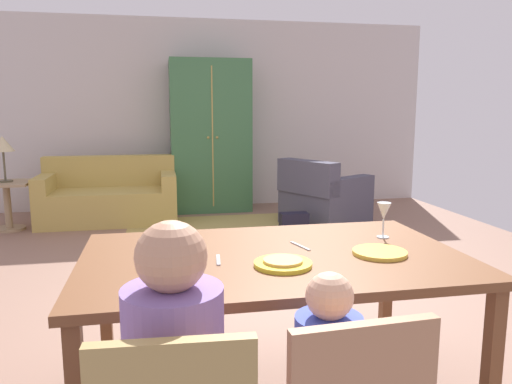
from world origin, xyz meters
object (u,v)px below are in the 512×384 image
wine_glass (384,213)px  side_table (7,199)px  plate_near_woman (380,252)px  handbag (294,224)px  dining_table (273,268)px  plate_near_child (283,264)px  plate_near_man (169,266)px  couch (109,198)px  armchair (323,199)px  table_lamp (3,145)px  armoire (210,136)px

wine_glass → side_table: size_ratio=0.32×
plate_near_woman → handbag: 3.37m
dining_table → plate_near_child: size_ratio=7.00×
plate_near_man → couch: couch is taller
plate_near_woman → armchair: bearing=74.9°
plate_near_woman → wine_glass: (0.15, 0.28, 0.12)m
plate_near_child → table_lamp: bearing=118.3°
side_table → plate_near_man: bearing=-66.7°
plate_near_man → side_table: (-1.81, 4.19, -0.39)m
armoire → handbag: 2.03m
dining_table → armchair: armchair is taller
plate_near_child → wine_glass: size_ratio=1.34×
armchair → wine_glass: bearing=-103.9°
plate_near_man → couch: bearing=98.5°
plate_near_man → handbag: size_ratio=0.78×
table_lamp → side_table: bearing=-90.0°
plate_near_child → armoire: 5.00m
dining_table → couch: couch is taller
plate_near_child → couch: size_ratio=0.15×
dining_table → armoire: (0.21, 4.81, 0.36)m
plate_near_child → armoire: (0.21, 4.99, 0.28)m
plate_near_child → armchair: armchair is taller
wine_glass → couch: 4.55m
side_table → handbag: (3.27, -0.90, -0.25)m
dining_table → plate_near_man: bearing=-166.0°
dining_table → armoire: armoire is taller
plate_near_child → table_lamp: 4.83m
dining_table → plate_near_man: size_ratio=7.00×
dining_table → armoire: bearing=87.4°
dining_table → couch: (-1.15, 4.33, -0.39)m
wine_glass → armchair: 3.61m
side_table → armoire: bearing=16.4°
armchair → couch: bearing=165.4°
plate_near_child → side_table: size_ratio=0.43×
couch → side_table: bearing=-167.3°
side_table → armchair: bearing=-6.4°
armoire → plate_near_man: bearing=-98.0°
plate_near_woman → side_table: size_ratio=0.43×
armchair → plate_near_woman: bearing=-105.1°
armoire → table_lamp: size_ratio=3.89×
dining_table → wine_glass: size_ratio=9.40×
plate_near_man → table_lamp: bearing=113.3°
plate_near_woman → armchair: (1.01, 3.74, -0.45)m
handbag → table_lamp: bearing=164.6°
plate_near_man → couch: size_ratio=0.15×
table_lamp → handbag: bearing=-15.4°
dining_table → table_lamp: bearing=119.3°
dining_table → couch: bearing=104.8°
couch → armoire: bearing=19.4°
plate_near_man → wine_glass: (1.11, 0.30, 0.12)m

